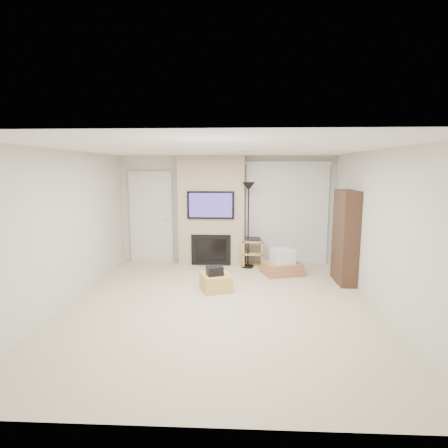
{
  "coord_description": "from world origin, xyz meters",
  "views": [
    {
      "loc": [
        0.3,
        -5.43,
        2.2
      ],
      "look_at": [
        0.0,
        1.2,
        1.15
      ],
      "focal_mm": 28.0,
      "sensor_mm": 36.0,
      "label": 1
    }
  ],
  "objects_px": {
    "box_stack": "(282,264)",
    "bookshelf": "(345,237)",
    "floor_lamp": "(249,201)",
    "av_stand": "(252,251)",
    "ottoman": "(216,282)"
  },
  "relations": [
    {
      "from": "av_stand",
      "to": "box_stack",
      "type": "distance_m",
      "value": 0.86
    },
    {
      "from": "ottoman",
      "to": "floor_lamp",
      "type": "xyz_separation_m",
      "value": [
        0.62,
        1.55,
        1.36
      ]
    },
    {
      "from": "bookshelf",
      "to": "av_stand",
      "type": "bearing_deg",
      "value": 148.42
    },
    {
      "from": "ottoman",
      "to": "av_stand",
      "type": "relative_size",
      "value": 0.76
    },
    {
      "from": "ottoman",
      "to": "floor_lamp",
      "type": "distance_m",
      "value": 2.15
    },
    {
      "from": "floor_lamp",
      "to": "av_stand",
      "type": "bearing_deg",
      "value": 46.13
    },
    {
      "from": "av_stand",
      "to": "bookshelf",
      "type": "xyz_separation_m",
      "value": [
        1.74,
        -1.07,
        0.55
      ]
    },
    {
      "from": "ottoman",
      "to": "box_stack",
      "type": "distance_m",
      "value": 1.71
    },
    {
      "from": "floor_lamp",
      "to": "box_stack",
      "type": "xyz_separation_m",
      "value": [
        0.72,
        -0.48,
        -1.3
      ]
    },
    {
      "from": "floor_lamp",
      "to": "box_stack",
      "type": "height_order",
      "value": "floor_lamp"
    },
    {
      "from": "ottoman",
      "to": "box_stack",
      "type": "xyz_separation_m",
      "value": [
        1.34,
        1.06,
        0.05
      ]
    },
    {
      "from": "box_stack",
      "to": "bookshelf",
      "type": "xyz_separation_m",
      "value": [
        1.13,
        -0.48,
        0.7
      ]
    },
    {
      "from": "box_stack",
      "to": "bookshelf",
      "type": "distance_m",
      "value": 1.41
    },
    {
      "from": "floor_lamp",
      "to": "bookshelf",
      "type": "distance_m",
      "value": 2.17
    },
    {
      "from": "floor_lamp",
      "to": "av_stand",
      "type": "distance_m",
      "value": 1.17
    }
  ]
}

